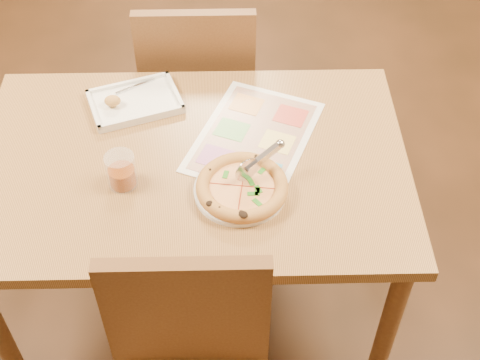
{
  "coord_description": "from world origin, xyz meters",
  "views": [
    {
      "loc": [
        0.11,
        -1.41,
        2.15
      ],
      "look_at": [
        0.14,
        -0.13,
        0.77
      ],
      "focal_mm": 50.0,
      "sensor_mm": 36.0,
      "label": 1
    }
  ],
  "objects_px": {
    "dining_table": "(193,179)",
    "pizza_cutter": "(258,161)",
    "glass_tumbler": "(122,172)",
    "appetizer_tray": "(133,103)",
    "menu": "(254,136)",
    "chair_far": "(198,75)",
    "plate": "(240,190)",
    "pizza": "(242,187)"
  },
  "relations": [
    {
      "from": "pizza",
      "to": "pizza_cutter",
      "type": "bearing_deg",
      "value": 43.75
    },
    {
      "from": "chair_far",
      "to": "pizza",
      "type": "relative_size",
      "value": 1.78
    },
    {
      "from": "plate",
      "to": "chair_far",
      "type": "bearing_deg",
      "value": 100.96
    },
    {
      "from": "pizza",
      "to": "pizza_cutter",
      "type": "relative_size",
      "value": 1.94
    },
    {
      "from": "appetizer_tray",
      "to": "menu",
      "type": "bearing_deg",
      "value": -22.16
    },
    {
      "from": "chair_far",
      "to": "glass_tumbler",
      "type": "xyz_separation_m",
      "value": [
        -0.2,
        -0.69,
        0.2
      ]
    },
    {
      "from": "plate",
      "to": "menu",
      "type": "relative_size",
      "value": 0.59
    },
    {
      "from": "chair_far",
      "to": "plate",
      "type": "distance_m",
      "value": 0.76
    },
    {
      "from": "dining_table",
      "to": "chair_far",
      "type": "xyz_separation_m",
      "value": [
        -0.0,
        0.6,
        -0.07
      ]
    },
    {
      "from": "pizza_cutter",
      "to": "plate",
      "type": "bearing_deg",
      "value": -175.47
    },
    {
      "from": "chair_far",
      "to": "appetizer_tray",
      "type": "distance_m",
      "value": 0.43
    },
    {
      "from": "dining_table",
      "to": "pizza_cutter",
      "type": "bearing_deg",
      "value": -25.6
    },
    {
      "from": "plate",
      "to": "pizza",
      "type": "bearing_deg",
      "value": -44.7
    },
    {
      "from": "glass_tumbler",
      "to": "dining_table",
      "type": "bearing_deg",
      "value": 25.31
    },
    {
      "from": "glass_tumbler",
      "to": "appetizer_tray",
      "type": "bearing_deg",
      "value": 90.08
    },
    {
      "from": "chair_far",
      "to": "pizza_cutter",
      "type": "height_order",
      "value": "chair_far"
    },
    {
      "from": "chair_far",
      "to": "glass_tumbler",
      "type": "relative_size",
      "value": 4.38
    },
    {
      "from": "menu",
      "to": "chair_far",
      "type": "bearing_deg",
      "value": 110.73
    },
    {
      "from": "dining_table",
      "to": "chair_far",
      "type": "distance_m",
      "value": 0.61
    },
    {
      "from": "pizza_cutter",
      "to": "glass_tumbler",
      "type": "distance_m",
      "value": 0.39
    },
    {
      "from": "plate",
      "to": "appetizer_tray",
      "type": "height_order",
      "value": "appetizer_tray"
    },
    {
      "from": "chair_far",
      "to": "pizza",
      "type": "xyz_separation_m",
      "value": [
        0.15,
        -0.74,
        0.18
      ]
    },
    {
      "from": "appetizer_tray",
      "to": "menu",
      "type": "relative_size",
      "value": 0.73
    },
    {
      "from": "pizza",
      "to": "dining_table",
      "type": "bearing_deg",
      "value": 136.97
    },
    {
      "from": "chair_far",
      "to": "menu",
      "type": "xyz_separation_m",
      "value": [
        0.19,
        -0.51,
        0.16
      ]
    },
    {
      "from": "appetizer_tray",
      "to": "menu",
      "type": "xyz_separation_m",
      "value": [
        0.39,
        -0.16,
        -0.01
      ]
    },
    {
      "from": "pizza",
      "to": "glass_tumbler",
      "type": "height_order",
      "value": "glass_tumbler"
    },
    {
      "from": "dining_table",
      "to": "appetizer_tray",
      "type": "relative_size",
      "value": 3.92
    },
    {
      "from": "plate",
      "to": "glass_tumbler",
      "type": "bearing_deg",
      "value": 173.21
    },
    {
      "from": "plate",
      "to": "pizza_cutter",
      "type": "distance_m",
      "value": 0.1
    },
    {
      "from": "dining_table",
      "to": "plate",
      "type": "relative_size",
      "value": 4.89
    },
    {
      "from": "pizza",
      "to": "appetizer_tray",
      "type": "distance_m",
      "value": 0.52
    },
    {
      "from": "pizza",
      "to": "pizza_cutter",
      "type": "distance_m",
      "value": 0.09
    },
    {
      "from": "appetizer_tray",
      "to": "glass_tumbler",
      "type": "distance_m",
      "value": 0.35
    },
    {
      "from": "dining_table",
      "to": "appetizer_tray",
      "type": "distance_m",
      "value": 0.33
    },
    {
      "from": "plate",
      "to": "pizza_cutter",
      "type": "bearing_deg",
      "value": 36.72
    },
    {
      "from": "chair_far",
      "to": "pizza_cutter",
      "type": "distance_m",
      "value": 0.76
    },
    {
      "from": "glass_tumbler",
      "to": "menu",
      "type": "distance_m",
      "value": 0.43
    },
    {
      "from": "chair_far",
      "to": "menu",
      "type": "height_order",
      "value": "chair_far"
    },
    {
      "from": "dining_table",
      "to": "pizza_cutter",
      "type": "relative_size",
      "value": 9.54
    },
    {
      "from": "dining_table",
      "to": "pizza",
      "type": "xyz_separation_m",
      "value": [
        0.15,
        -0.14,
        0.11
      ]
    },
    {
      "from": "dining_table",
      "to": "pizza",
      "type": "distance_m",
      "value": 0.23
    }
  ]
}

